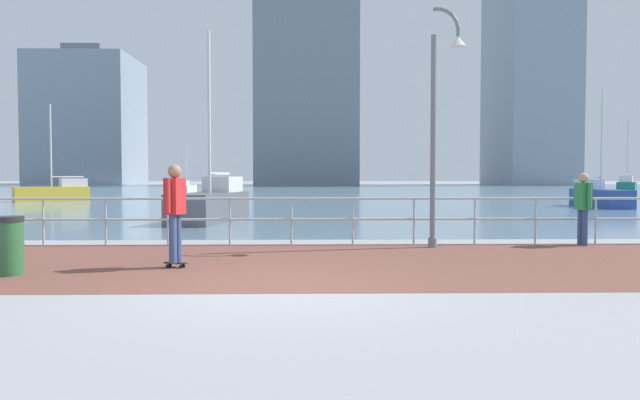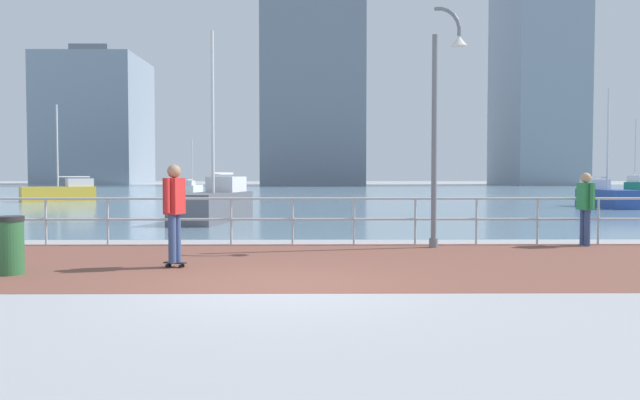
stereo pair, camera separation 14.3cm
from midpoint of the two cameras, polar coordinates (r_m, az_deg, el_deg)
The scene contains 16 objects.
ground at distance 48.53m, azimuth -1.03°, elevation 0.49°, with size 220.00×220.00×0.00m, color #9E9EA3.
brick_paving at distance 10.97m, azimuth -2.77°, elevation -5.90°, with size 28.00×5.74×0.01m, color brown.
harbor_water at distance 58.74m, azimuth -0.95°, elevation 0.82°, with size 180.00×88.00×0.00m, color #6B899E.
waterfront_railing at distance 13.75m, azimuth -2.31°, elevation -1.13°, with size 25.25×0.06×1.07m.
lamppost at distance 13.39m, azimuth 11.71°, elevation 7.88°, with size 0.72×0.58×5.20m.
skateboarder at distance 10.56m, azimuth -13.20°, elevation -0.52°, with size 0.41×0.55×1.76m.
bystander at distance 14.71m, azimuth 24.01°, elevation -0.26°, with size 0.29×0.56×1.63m.
trash_bin at distance 10.77m, azimuth -26.93°, elevation -3.82°, with size 0.46×0.46×0.93m.
sailboat_ivory at distance 53.82m, azimuth -11.90°, elevation 1.10°, with size 1.25×3.39×4.68m.
sailboat_red at distance 32.77m, azimuth 25.43°, elevation 0.33°, with size 1.34×4.13×5.78m.
sailboat_gray at distance 59.58m, azimuth 27.61°, elevation 1.17°, with size 3.60×4.67×6.46m.
sailboat_white at distance 39.71m, azimuth -23.16°, elevation 0.69°, with size 4.17×3.31×5.81m.
sailboat_navy at distance 21.01m, azimuth -9.69°, elevation -0.31°, with size 2.26×4.77×6.44m.
tower_steel at distance 105.54m, azimuth 19.78°, elevation 11.69°, with size 10.74×17.23×39.57m.
tower_brick at distance 98.60m, azimuth -0.62°, elevation 13.05°, with size 15.80×14.74×41.42m.
tower_concrete at distance 117.19m, azimuth -20.37°, elevation 7.04°, with size 16.94×16.72×24.52m.
Camera 2 is at (0.50, -8.50, 1.58)m, focal length 33.92 mm.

